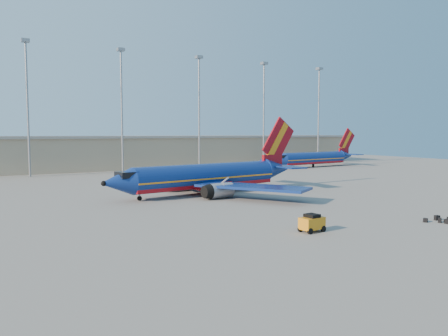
# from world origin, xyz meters

# --- Properties ---
(ground) EXTENTS (220.00, 220.00, 0.00)m
(ground) POSITION_xyz_m (0.00, 0.00, 0.00)
(ground) COLOR slate
(ground) RESTS_ON ground
(terminal_building) EXTENTS (122.00, 16.00, 8.50)m
(terminal_building) POSITION_xyz_m (10.00, 58.00, 4.32)
(terminal_building) COLOR #9E8A6D
(terminal_building) RESTS_ON ground
(light_mast_row) EXTENTS (101.60, 1.60, 28.65)m
(light_mast_row) POSITION_xyz_m (5.00, 46.00, 17.55)
(light_mast_row) COLOR gray
(light_mast_row) RESTS_ON ground
(aircraft_main) EXTENTS (35.44, 33.88, 12.04)m
(aircraft_main) POSITION_xyz_m (-3.79, 4.73, 2.57)
(aircraft_main) COLOR navy
(aircraft_main) RESTS_ON ground
(aircraft_second) EXTENTS (31.60, 12.27, 10.70)m
(aircraft_second) POSITION_xyz_m (45.65, 36.58, 2.45)
(aircraft_second) COLOR navy
(aircraft_second) RESTS_ON ground
(baggage_tug) EXTENTS (2.49, 1.66, 1.69)m
(baggage_tug) POSITION_xyz_m (-7.84, -23.15, 0.88)
(baggage_tug) COLOR orange
(baggage_tug) RESTS_ON ground
(luggage_pile) EXTENTS (3.46, 2.20, 0.53)m
(luggage_pile) POSITION_xyz_m (7.01, -26.39, 0.23)
(luggage_pile) COLOR black
(luggage_pile) RESTS_ON ground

